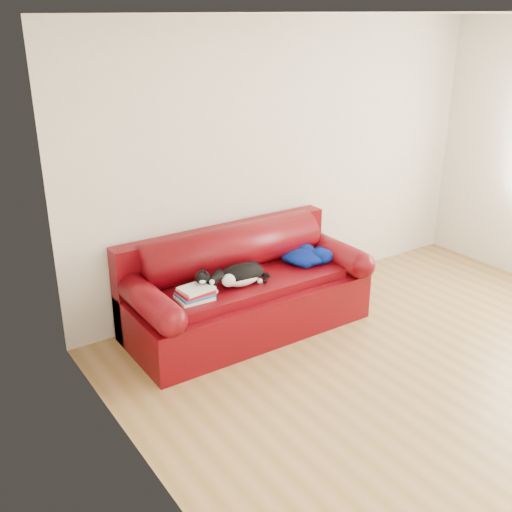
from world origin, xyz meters
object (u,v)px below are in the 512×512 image
(sofa_base, at_px, (247,304))
(cat, at_px, (241,275))
(book_stack, at_px, (195,293))
(blanket, at_px, (306,256))

(sofa_base, relative_size, cat, 3.43)
(book_stack, distance_m, cat, 0.45)
(sofa_base, distance_m, book_stack, 0.67)
(book_stack, distance_m, blanket, 1.21)
(book_stack, relative_size, blanket, 0.60)
(book_stack, height_order, blanket, blanket)
(book_stack, xyz_separation_m, blanket, (1.20, 0.11, 0.01))
(blanket, bearing_deg, sofa_base, 177.71)
(sofa_base, bearing_deg, book_stack, -166.48)
(cat, bearing_deg, sofa_base, 30.87)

